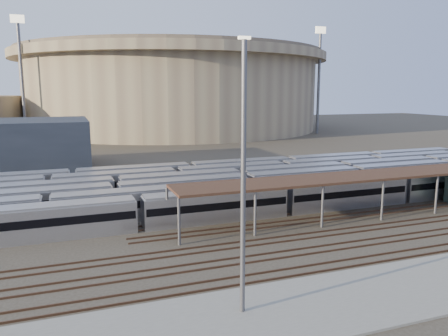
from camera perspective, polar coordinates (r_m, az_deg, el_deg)
name	(u,v)px	position (r m, az deg, el deg)	size (l,w,h in m)	color
ground	(255,240)	(47.62, 4.05, -9.34)	(420.00, 420.00, 0.00)	#383026
apron	(277,313)	(33.19, 6.88, -18.27)	(50.00, 9.00, 0.20)	gray
subway_trains	(221,186)	(64.67, -0.35, -2.43)	(122.14, 23.90, 3.60)	silver
inspection_shed	(396,174)	(61.45, 21.59, -0.78)	(60.30, 6.00, 5.30)	#58575C
empty_tracks	(276,255)	(43.37, 6.80, -11.26)	(170.00, 9.62, 0.18)	#4C3323
stadium	(173,89)	(186.08, -6.67, 10.23)	(124.00, 124.00, 32.50)	gray
floodlight_0	(22,75)	(151.44, -24.92, 11.00)	(4.00, 1.00, 38.40)	#58575C
floodlight_2	(319,77)	(166.48, 12.29, 11.53)	(4.00, 1.00, 38.40)	#58575C
floodlight_3	(82,79)	(201.16, -18.00, 10.99)	(4.00, 1.00, 38.40)	#58575C
yard_light_pole	(243,180)	(29.72, 2.53, -1.58)	(0.81, 0.36, 19.07)	#58575C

